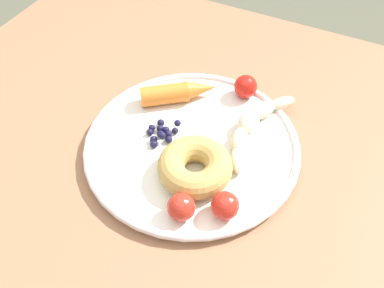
# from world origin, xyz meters

# --- Properties ---
(dining_table) EXTENTS (0.93, 0.85, 0.75)m
(dining_table) POSITION_xyz_m (0.00, 0.00, 0.64)
(dining_table) COLOR #956647
(dining_table) RESTS_ON ground_plane
(plate) EXTENTS (0.33, 0.33, 0.02)m
(plate) POSITION_xyz_m (-0.03, -0.02, 0.76)
(plate) COLOR white
(plate) RESTS_ON dining_table
(banana) EXTENTS (0.07, 0.19, 0.03)m
(banana) POSITION_xyz_m (-0.11, -0.09, 0.77)
(banana) COLOR beige
(banana) RESTS_ON plate
(carrot_orange) EXTENTS (0.12, 0.10, 0.03)m
(carrot_orange) POSITION_xyz_m (0.03, -0.10, 0.77)
(carrot_orange) COLOR orange
(carrot_orange) RESTS_ON plate
(donut) EXTENTS (0.14, 0.14, 0.04)m
(donut) POSITION_xyz_m (-0.06, 0.03, 0.78)
(donut) COLOR tan
(donut) RESTS_ON plate
(blueberry_pile) EXTENTS (0.05, 0.06, 0.02)m
(blueberry_pile) POSITION_xyz_m (0.02, -0.02, 0.76)
(blueberry_pile) COLOR #191638
(blueberry_pile) RESTS_ON plate
(tomato_near) EXTENTS (0.04, 0.04, 0.04)m
(tomato_near) POSITION_xyz_m (-0.13, 0.07, 0.78)
(tomato_near) COLOR red
(tomato_near) RESTS_ON plate
(tomato_mid) EXTENTS (0.04, 0.04, 0.04)m
(tomato_mid) POSITION_xyz_m (-0.06, -0.16, 0.78)
(tomato_mid) COLOR red
(tomato_mid) RESTS_ON plate
(tomato_far) EXTENTS (0.04, 0.04, 0.04)m
(tomato_far) POSITION_xyz_m (-0.08, 0.10, 0.78)
(tomato_far) COLOR red
(tomato_far) RESTS_ON plate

